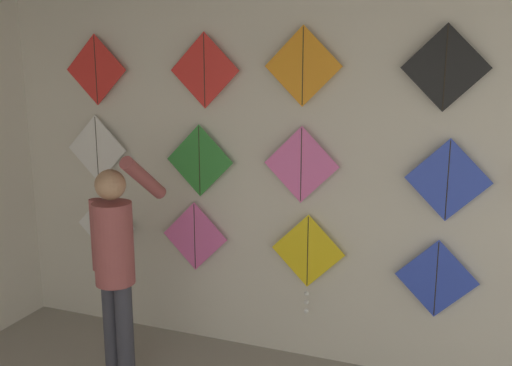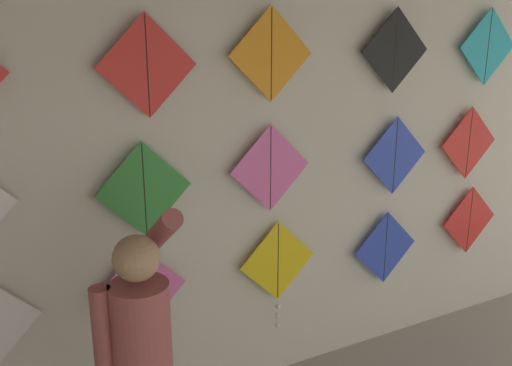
% 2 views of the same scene
% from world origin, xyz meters
% --- Properties ---
extents(back_panel, '(5.83, 0.06, 2.80)m').
position_xyz_m(back_panel, '(0.00, 4.19, 1.40)').
color(back_panel, beige).
rests_on(back_panel, ground).
extents(shopkeeper, '(0.40, 0.53, 1.64)m').
position_xyz_m(shopkeeper, '(-1.12, 3.34, 0.92)').
color(shopkeeper, '#383842').
rests_on(shopkeeper, ground).
extents(kite_0, '(0.55, 0.01, 0.55)m').
position_xyz_m(kite_0, '(-1.72, 4.10, 0.88)').
color(kite_0, white).
extents(kite_1, '(0.55, 0.01, 0.55)m').
position_xyz_m(kite_1, '(-0.90, 4.10, 0.88)').
color(kite_1, pink).
extents(kite_2, '(0.55, 0.04, 0.76)m').
position_xyz_m(kite_2, '(0.02, 4.10, 0.83)').
color(kite_2, yellow).
extents(kite_3, '(0.55, 0.01, 0.55)m').
position_xyz_m(kite_3, '(0.93, 4.10, 0.78)').
color(kite_3, blue).
extents(kite_5, '(0.55, 0.01, 0.55)m').
position_xyz_m(kite_5, '(-1.77, 4.10, 1.52)').
color(kite_5, white).
extents(kite_6, '(0.55, 0.01, 0.55)m').
position_xyz_m(kite_6, '(-0.84, 4.10, 1.48)').
color(kite_6, '#338C38').
extents(kite_7, '(0.55, 0.01, 0.55)m').
position_xyz_m(kite_7, '(-0.04, 4.10, 1.51)').
color(kite_7, pink).
extents(kite_8, '(0.55, 0.01, 0.55)m').
position_xyz_m(kite_8, '(0.95, 4.10, 1.47)').
color(kite_8, blue).
extents(kite_10, '(0.55, 0.01, 0.55)m').
position_xyz_m(kite_10, '(-1.74, 4.10, 2.16)').
color(kite_10, red).
extents(kite_11, '(0.55, 0.01, 0.55)m').
position_xyz_m(kite_11, '(-0.79, 4.10, 2.16)').
color(kite_11, red).
extents(kite_12, '(0.55, 0.01, 0.55)m').
position_xyz_m(kite_12, '(-0.04, 4.10, 2.19)').
color(kite_12, orange).
extents(kite_13, '(0.55, 0.01, 0.55)m').
position_xyz_m(kite_13, '(0.89, 4.10, 2.19)').
color(kite_13, black).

